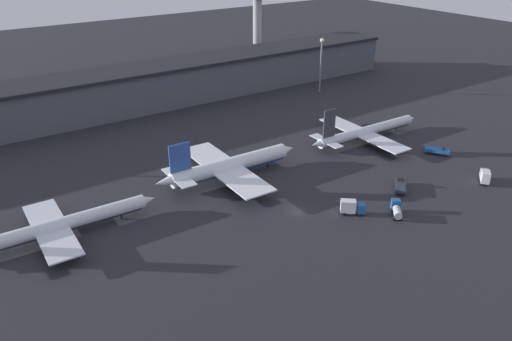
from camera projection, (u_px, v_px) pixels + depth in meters
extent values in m
plane|color=#26262B|center=(296.00, 212.00, 123.66)|extent=(600.00, 600.00, 0.00)
cube|color=#4C515B|center=(143.00, 89.00, 191.44)|extent=(233.14, 18.84, 14.58)
cube|color=black|center=(140.00, 69.00, 187.96)|extent=(233.14, 20.84, 1.20)
cylinder|color=silver|center=(60.00, 225.00, 112.47)|extent=(39.66, 4.01, 3.32)
cylinder|color=#333842|center=(61.00, 227.00, 112.72)|extent=(37.67, 3.48, 2.82)
cone|color=silver|center=(147.00, 200.00, 122.67)|extent=(4.04, 3.22, 3.15)
cube|color=silver|center=(51.00, 229.00, 111.68)|extent=(7.78, 27.62, 0.36)
cylinder|color=gray|center=(50.00, 217.00, 118.56)|extent=(3.68, 1.89, 1.82)
cylinder|color=gray|center=(67.00, 248.00, 106.99)|extent=(3.68, 1.89, 1.82)
cylinder|color=black|center=(121.00, 216.00, 120.33)|extent=(0.50, 0.50, 1.49)
cylinder|color=black|center=(52.00, 234.00, 113.56)|extent=(0.50, 0.50, 1.49)
cylinder|color=black|center=(54.00, 239.00, 111.56)|extent=(0.50, 0.50, 1.49)
cylinder|color=white|center=(231.00, 165.00, 138.62)|extent=(35.85, 4.87, 4.25)
cylinder|color=#2D519E|center=(231.00, 167.00, 138.95)|extent=(34.05, 4.21, 3.61)
cone|color=white|center=(286.00, 150.00, 148.03)|extent=(5.17, 4.12, 4.04)
cone|color=white|center=(166.00, 181.00, 128.98)|extent=(6.44, 3.72, 3.61)
cube|color=#2D519E|center=(180.00, 158.00, 128.61)|extent=(5.95, 0.50, 7.71)
cube|color=white|center=(179.00, 177.00, 130.62)|extent=(4.48, 13.35, 0.24)
cube|color=white|center=(225.00, 168.00, 137.98)|extent=(9.99, 37.04, 0.36)
cylinder|color=gray|center=(211.00, 159.00, 146.89)|extent=(4.71, 2.42, 2.34)
cylinder|color=gray|center=(248.00, 186.00, 131.38)|extent=(4.71, 2.42, 2.34)
cylinder|color=black|center=(268.00, 164.00, 146.13)|extent=(0.50, 0.50, 1.91)
cylinder|color=black|center=(222.00, 174.00, 140.38)|extent=(0.50, 0.50, 1.91)
cylinder|color=black|center=(228.00, 179.00, 137.83)|extent=(0.50, 0.50, 1.91)
cylinder|color=silver|center=(367.00, 131.00, 164.09)|extent=(39.85, 3.92, 3.22)
cylinder|color=#333842|center=(367.00, 133.00, 164.34)|extent=(37.86, 3.40, 2.74)
cone|color=silver|center=(410.00, 119.00, 174.32)|extent=(3.92, 3.13, 3.06)
cone|color=silver|center=(317.00, 144.00, 153.66)|extent=(4.88, 2.82, 2.74)
cube|color=#333842|center=(329.00, 123.00, 153.19)|extent=(4.52, 0.48, 8.97)
cube|color=silver|center=(326.00, 141.00, 155.28)|extent=(3.45, 12.78, 0.24)
cube|color=silver|center=(362.00, 133.00, 163.29)|extent=(7.71, 35.47, 0.36)
cylinder|color=gray|center=(344.00, 127.00, 171.81)|extent=(3.58, 1.84, 1.77)
cylinder|color=gray|center=(387.00, 146.00, 156.94)|extent=(3.58, 1.84, 1.77)
cylinder|color=black|center=(396.00, 129.00, 171.95)|extent=(0.50, 0.50, 1.45)
cylinder|color=black|center=(359.00, 138.00, 165.11)|extent=(0.50, 0.50, 1.45)
cylinder|color=black|center=(365.00, 140.00, 163.17)|extent=(0.50, 0.50, 1.45)
cube|color=#195199|center=(437.00, 150.00, 154.36)|extent=(6.36, 7.43, 1.07)
cube|color=black|center=(444.00, 148.00, 153.39)|extent=(1.85, 1.61, 0.80)
cylinder|color=black|center=(445.00, 153.00, 154.80)|extent=(1.04, 1.10, 0.90)
cylinder|color=black|center=(445.00, 155.00, 153.19)|extent=(1.04, 1.10, 0.90)
cylinder|color=black|center=(429.00, 151.00, 156.24)|extent=(1.04, 1.10, 0.90)
cylinder|color=black|center=(429.00, 153.00, 154.63)|extent=(1.04, 1.10, 0.90)
cube|color=#195199|center=(361.00, 208.00, 121.60)|extent=(2.69, 2.73, 2.32)
cube|color=silver|center=(348.00, 206.00, 121.73)|extent=(4.12, 3.94, 3.10)
cylinder|color=black|center=(360.00, 211.00, 122.95)|extent=(1.03, 0.98, 0.90)
cylinder|color=black|center=(360.00, 215.00, 121.55)|extent=(1.03, 0.98, 0.90)
cylinder|color=black|center=(344.00, 211.00, 123.31)|extent=(1.03, 0.98, 0.90)
cylinder|color=black|center=(345.00, 214.00, 121.91)|extent=(1.03, 0.98, 0.90)
cube|color=#282D38|center=(400.00, 186.00, 133.48)|extent=(7.59, 7.10, 1.07)
cube|color=black|center=(401.00, 179.00, 134.77)|extent=(1.71, 1.81, 0.80)
cylinder|color=black|center=(396.00, 184.00, 136.23)|extent=(1.10, 1.07, 0.90)
cylinder|color=black|center=(404.00, 184.00, 135.80)|extent=(1.10, 1.07, 0.90)
cylinder|color=black|center=(396.00, 192.00, 131.87)|extent=(1.10, 1.07, 0.90)
cylinder|color=black|center=(404.00, 193.00, 131.43)|extent=(1.10, 1.07, 0.90)
cube|color=#195199|center=(396.00, 204.00, 122.97)|extent=(2.73, 2.69, 2.63)
cylinder|color=#B7B7BC|center=(397.00, 212.00, 120.23)|extent=(3.93, 4.17, 1.89)
cylinder|color=black|center=(392.00, 210.00, 123.52)|extent=(0.98, 1.03, 0.90)
cylinder|color=black|center=(398.00, 210.00, 123.37)|extent=(0.98, 1.03, 0.90)
cylinder|color=black|center=(394.00, 219.00, 119.97)|extent=(0.98, 1.03, 0.90)
cylinder|color=black|center=(401.00, 219.00, 119.82)|extent=(0.98, 1.03, 0.90)
cube|color=#9EA3A8|center=(484.00, 173.00, 138.82)|extent=(2.62, 2.68, 2.29)
cube|color=silver|center=(485.00, 177.00, 136.04)|extent=(4.03, 3.81, 3.06)
cylinder|color=black|center=(480.00, 178.00, 139.51)|extent=(1.03, 0.97, 0.90)
cylinder|color=black|center=(486.00, 178.00, 139.09)|extent=(1.03, 0.97, 0.90)
cylinder|color=black|center=(481.00, 183.00, 136.42)|extent=(1.03, 0.97, 0.90)
cylinder|color=black|center=(487.00, 184.00, 136.00)|extent=(1.03, 0.97, 0.90)
cylinder|color=slate|center=(321.00, 67.00, 208.47)|extent=(0.70, 0.70, 21.06)
sphere|color=beige|center=(322.00, 40.00, 203.56)|extent=(1.80, 1.80, 1.80)
cylinder|color=#99999E|center=(257.00, 31.00, 250.74)|extent=(4.40, 4.40, 32.13)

